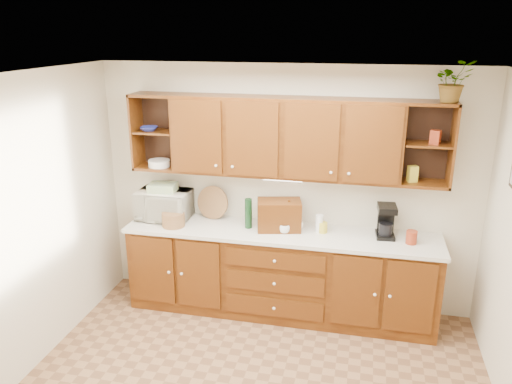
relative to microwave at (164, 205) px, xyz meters
The scene contains 23 objects.
ceiling 2.50m from the microwave, 49.33° to the right, with size 4.00×4.00×0.00m, color white.
back_wall 1.34m from the microwave, 10.17° to the left, with size 4.00×4.00×0.00m, color beige.
left_wall 1.68m from the microwave, 114.69° to the right, with size 3.50×3.50×0.00m, color beige.
base_cabinets 1.46m from the microwave, ahead, with size 3.20×0.60×0.90m, color #341505.
countertop 1.32m from the microwave, ahead, with size 3.24×0.64×0.04m, color silver.
upper_cabinets 1.54m from the microwave, ahead, with size 3.20×0.33×0.80m.
undercabinet_light 1.36m from the microwave, ahead, with size 0.40×0.05×0.03m, color white.
wicker_basket 0.27m from the microwave, 46.12° to the right, with size 0.24×0.24×0.15m, color brown.
microwave is the anchor object (origin of this frame).
towel_stack 0.20m from the microwave, ahead, with size 0.29×0.21×0.09m, color #E1E76D.
wine_bottle 0.96m from the microwave, ahead, with size 0.07×0.07×0.32m, color #103216.
woven_tray 0.55m from the microwave, 14.45° to the left, with size 0.36×0.36×0.02m, color brown.
bread_box 1.28m from the microwave, ahead, with size 0.44×0.28×0.31m, color #341505.
mug_tree 1.39m from the microwave, ahead, with size 0.29×0.29×0.33m.
canister_red 2.60m from the microwave, ahead, with size 0.11×0.11×0.13m, color maroon.
canister_white 1.69m from the microwave, ahead, with size 0.08×0.08×0.18m, color white.
canister_yellow 1.73m from the microwave, ahead, with size 0.09×0.09×0.11m, color gold.
coffee_maker 2.35m from the microwave, ahead, with size 0.20×0.25×0.33m.
bowl_stack 0.84m from the microwave, 162.72° to the left, with size 0.18×0.18×0.04m, color navy.
plate_stack 0.46m from the microwave, 137.74° to the left, with size 0.23×0.23×0.07m, color white.
pantry_box_yellow 2.61m from the microwave, ahead, with size 0.09×0.07×0.16m, color gold.
pantry_box_red 2.86m from the microwave, ahead, with size 0.09×0.08×0.13m, color maroon.
potted_plant 3.14m from the microwave, ahead, with size 0.34×0.29×0.37m, color #999999.
Camera 1 is at (0.79, -3.25, 2.92)m, focal length 35.00 mm.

